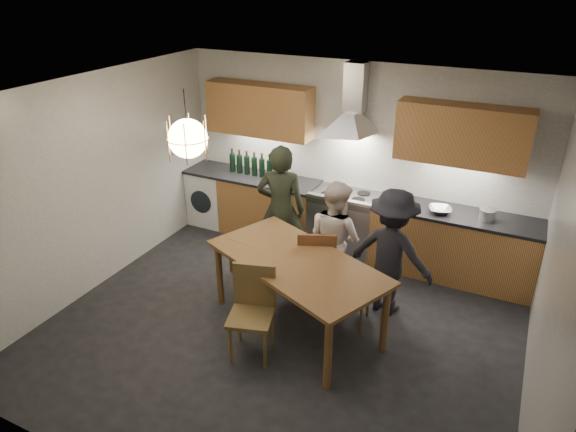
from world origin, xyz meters
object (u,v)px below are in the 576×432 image
at_px(mixing_bowl, 440,210).
at_px(stock_pot, 487,215).
at_px(chair_back_left, 248,266).
at_px(person_mid, 335,239).
at_px(person_right, 391,252).
at_px(chair_front, 253,305).
at_px(person_left, 281,209).
at_px(dining_table, 297,268).
at_px(wine_bottles, 258,165).

relative_size(mixing_bowl, stock_pot, 1.50).
bearing_deg(stock_pot, chair_back_left, -146.40).
bearing_deg(person_mid, person_right, -161.08).
xyz_separation_m(chair_back_left, chair_front, (0.48, -0.74, 0.07)).
relative_size(chair_front, person_left, 0.57).
bearing_deg(person_left, dining_table, 108.21).
bearing_deg(mixing_bowl, wine_bottles, 177.70).
bearing_deg(dining_table, person_mid, 105.21).
distance_m(dining_table, stock_pot, 2.48).
bearing_deg(person_mid, chair_back_left, 61.47).
bearing_deg(person_right, chair_front, 58.44).
relative_size(person_left, person_mid, 1.17).
relative_size(dining_table, person_right, 1.47).
bearing_deg(chair_front, person_left, 90.41).
distance_m(chair_back_left, chair_front, 0.89).
bearing_deg(chair_back_left, mixing_bowl, -129.84).
distance_m(chair_back_left, stock_pot, 2.94).
xyz_separation_m(dining_table, chair_front, (-0.23, -0.56, -0.19)).
bearing_deg(mixing_bowl, chair_front, -120.93).
bearing_deg(dining_table, chair_back_left, -170.33).
xyz_separation_m(dining_table, person_left, (-0.71, 1.04, 0.11)).
bearing_deg(chair_front, stock_pot, 34.26).
bearing_deg(person_mid, wine_bottles, -8.75).
bearing_deg(stock_pot, chair_front, -129.52).
distance_m(person_left, person_right, 1.57).
bearing_deg(person_mid, person_left, 9.00).
distance_m(person_mid, mixing_bowl, 1.41).
relative_size(chair_back_left, person_right, 0.56).
xyz_separation_m(chair_front, stock_pot, (1.94, 2.35, 0.41)).
distance_m(chair_front, person_mid, 1.43).
relative_size(person_left, wine_bottles, 1.79).
bearing_deg(mixing_bowl, chair_back_left, -139.91).
relative_size(chair_front, person_right, 0.64).
bearing_deg(stock_pot, mixing_bowl, -176.47).
relative_size(dining_table, person_left, 1.30).
distance_m(dining_table, mixing_bowl, 2.10).
distance_m(chair_back_left, person_left, 0.94).
xyz_separation_m(person_left, stock_pot, (2.41, 0.74, 0.11)).
xyz_separation_m(person_left, wine_bottles, (-0.78, 0.82, 0.22)).
bearing_deg(wine_bottles, person_mid, -32.88).
xyz_separation_m(dining_table, chair_back_left, (-0.72, 0.18, -0.26)).
relative_size(stock_pot, wine_bottles, 0.19).
height_order(person_left, stock_pot, person_left).
relative_size(person_right, stock_pot, 8.15).
xyz_separation_m(person_right, mixing_bowl, (0.33, 1.00, 0.17)).
height_order(chair_back_left, person_left, person_left).
relative_size(person_mid, person_right, 0.97).
bearing_deg(wine_bottles, person_left, -46.35).
bearing_deg(person_mid, stock_pot, -124.39).
xyz_separation_m(chair_back_left, wine_bottles, (-0.77, 1.68, 0.59)).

